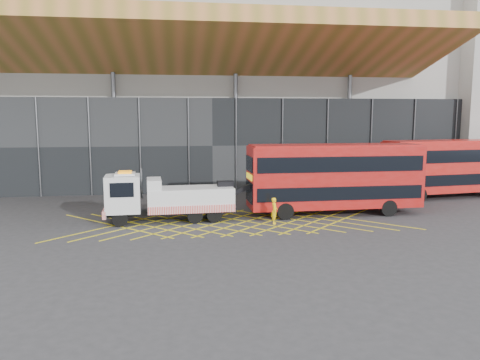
{
  "coord_description": "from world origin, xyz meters",
  "views": [
    {
      "loc": [
        -1.07,
        -28.09,
        6.5
      ],
      "look_at": [
        3.0,
        1.5,
        2.4
      ],
      "focal_mm": 35.0,
      "sensor_mm": 36.0,
      "label": 1
    }
  ],
  "objects": [
    {
      "name": "recovery_truck",
      "position": [
        -1.77,
        0.71,
        1.5
      ],
      "size": [
        9.33,
        2.66,
        3.24
      ],
      "rotation": [
        0.0,
        0.0,
        0.06
      ],
      "color": "black",
      "rests_on": "ground_plane"
    },
    {
      "name": "bus_second",
      "position": [
        20.7,
        6.44,
        2.55
      ],
      "size": [
        11.51,
        4.02,
        4.59
      ],
      "rotation": [
        0.0,
        0.0,
        0.13
      ],
      "color": "#AD140F",
      "rests_on": "ground_plane"
    },
    {
      "name": "worker",
      "position": [
        4.78,
        -0.86,
        0.8
      ],
      "size": [
        0.51,
        0.66,
        1.61
      ],
      "primitive_type": "imported",
      "rotation": [
        0.0,
        0.0,
        1.34
      ],
      "color": "yellow",
      "rests_on": "ground_plane"
    },
    {
      "name": "ground_plane",
      "position": [
        0.0,
        0.0,
        0.0
      ],
      "size": [
        120.0,
        120.0,
        0.0
      ],
      "primitive_type": "plane",
      "color": "#2D2D30"
    },
    {
      "name": "construction_building",
      "position": [
        1.92,
        18.4,
        8.98
      ],
      "size": [
        55.0,
        23.97,
        18.0
      ],
      "color": "gray",
      "rests_on": "ground_plane"
    },
    {
      "name": "road_markings",
      "position": [
        2.4,
        0.0,
        0.01
      ],
      "size": [
        21.56,
        7.16,
        0.01
      ],
      "color": "yellow",
      "rests_on": "ground_plane"
    },
    {
      "name": "bus_towed",
      "position": [
        9.29,
        1.4,
        2.58
      ],
      "size": [
        11.49,
        2.87,
        4.65
      ],
      "rotation": [
        0.0,
        0.0,
        0.02
      ],
      "color": "#9E0F0C",
      "rests_on": "ground_plane"
    }
  ]
}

